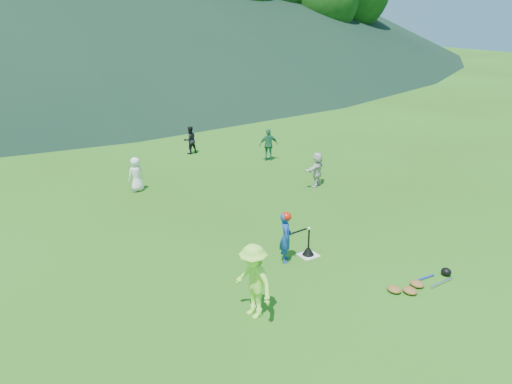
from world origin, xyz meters
TOP-DOWN VIEW (x-y plane):
  - ground at (0.00, 0.00)m, footprint 120.00×120.00m
  - home_plate at (0.00, 0.00)m, footprint 0.45×0.45m
  - baseball at (0.00, 0.00)m, footprint 0.08×0.08m
  - batter_child at (-0.64, 0.08)m, footprint 0.50×0.55m
  - adult_coach at (-2.51, -1.50)m, footprint 0.72×1.08m
  - fielder_a at (-2.09, 6.76)m, footprint 0.64×0.49m
  - fielder_b at (1.35, 10.02)m, footprint 0.60×0.48m
  - fielder_c at (3.64, 7.46)m, footprint 0.82×0.54m
  - fielder_d at (3.37, 4.00)m, footprint 1.16×0.75m
  - batting_tee at (0.00, 0.00)m, footprint 0.30×0.30m
  - batter_gear at (-0.62, 0.07)m, footprint 0.73×0.26m
  - equipment_pile at (1.17, -2.46)m, footprint 1.80×0.56m
  - outfield_fence at (0.00, 28.00)m, footprint 70.07×0.08m

SIDE VIEW (x-z plane):
  - ground at x=0.00m, z-range 0.00..0.00m
  - home_plate at x=0.00m, z-range 0.00..0.02m
  - equipment_pile at x=1.17m, z-range -0.03..0.16m
  - batting_tee at x=0.00m, z-range -0.21..0.47m
  - fielder_a at x=-2.09m, z-range 0.00..1.17m
  - fielder_b at x=1.35m, z-range 0.00..1.17m
  - fielder_d at x=3.37m, z-range 0.00..1.20m
  - batter_child at x=-0.64m, z-range 0.00..1.26m
  - fielder_c at x=3.64m, z-range 0.00..1.29m
  - outfield_fence at x=0.00m, z-range 0.03..1.36m
  - baseball at x=0.00m, z-range 0.70..0.78m
  - adult_coach at x=-2.51m, z-range 0.00..1.57m
  - batter_gear at x=-0.62m, z-range 0.83..1.45m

